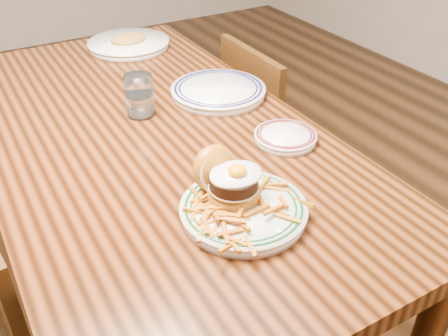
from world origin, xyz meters
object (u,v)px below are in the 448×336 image
chair_right (272,137)px  side_plate (285,136)px  table (149,156)px  main_plate (239,199)px

chair_right → side_plate: bearing=57.5°
table → side_plate: size_ratio=9.18×
chair_right → main_plate: size_ratio=2.85×
main_plate → side_plate: main_plate is taller
table → main_plate: bearing=-86.1°
table → chair_right: (0.59, 0.22, -0.23)m
table → side_plate: (0.29, -0.25, 0.10)m
main_plate → side_plate: (0.26, 0.19, -0.02)m
chair_right → side_plate: chair_right is taller
table → side_plate: side_plate is taller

